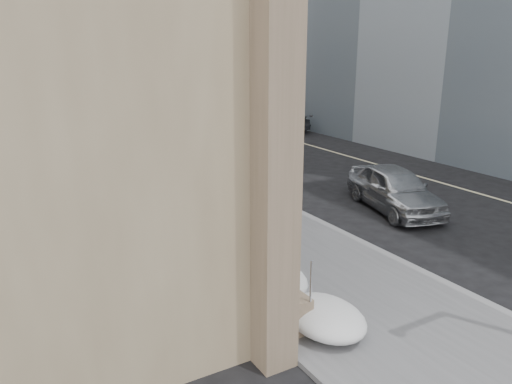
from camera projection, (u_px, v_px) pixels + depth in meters
ground at (320, 282)px, 12.90m from camera, size 140.00×140.00×0.00m
sidewalk at (177, 187)px, 21.18m from camera, size 5.00×80.00×0.12m
curb at (232, 179)px, 22.44m from camera, size 0.24×80.00×0.12m
lane_line at (365, 161)px, 26.24m from camera, size 0.15×70.00×0.01m
far_podium at (434, 116)px, 28.07m from camera, size 2.00×80.00×4.00m
streetlight_mid at (195, 72)px, 24.52m from camera, size 1.71×0.24×8.00m
streetlight_far at (98, 61)px, 41.11m from camera, size 1.71×0.24×8.00m
traffic_signal at (134, 76)px, 31.00m from camera, size 4.10×0.22×6.00m
snow_bank at (160, 194)px, 18.81m from camera, size 1.70×18.10×0.76m
mounted_horse_left at (221, 219)px, 13.69m from camera, size 1.77×2.91×2.80m
mounted_horse_right at (245, 187)px, 17.22m from camera, size 1.71×1.87×2.58m
pedestrian at (261, 199)px, 16.19m from camera, size 1.24×0.87×1.95m
car_silver at (395, 189)px, 18.31m from camera, size 3.13×5.14×1.63m
car_grey at (281, 122)px, 35.25m from camera, size 2.93×4.72×1.28m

